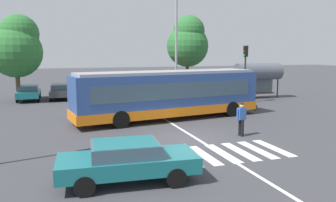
% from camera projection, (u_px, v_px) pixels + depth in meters
% --- Properties ---
extents(ground_plane, '(160.00, 160.00, 0.00)m').
position_uv_depth(ground_plane, '(188.00, 138.00, 16.70)').
color(ground_plane, '#3D3D42').
extents(city_transit_bus, '(12.55, 4.36, 3.06)m').
position_uv_depth(city_transit_bus, '(169.00, 94.00, 21.24)').
color(city_transit_bus, black).
rests_on(city_transit_bus, ground_plane).
extents(pedestrian_crossing_street, '(0.58, 0.36, 1.72)m').
position_uv_depth(pedestrian_crossing_street, '(241.00, 117.00, 16.91)').
color(pedestrian_crossing_street, black).
rests_on(pedestrian_crossing_street, ground_plane).
extents(foreground_sedan, '(4.62, 2.15, 1.35)m').
position_uv_depth(foreground_sedan, '(127.00, 159.00, 10.89)').
color(foreground_sedan, black).
rests_on(foreground_sedan, ground_plane).
extents(parked_car_teal, '(1.89, 4.51, 1.35)m').
position_uv_depth(parked_car_teal, '(29.00, 92.00, 29.64)').
color(parked_car_teal, black).
rests_on(parked_car_teal, ground_plane).
extents(parked_car_charcoal, '(2.02, 4.57, 1.35)m').
position_uv_depth(parked_car_charcoal, '(61.00, 91.00, 30.59)').
color(parked_car_charcoal, black).
rests_on(parked_car_charcoal, ground_plane).
extents(parked_car_champagne, '(1.95, 4.54, 1.35)m').
position_uv_depth(parked_car_champagne, '(89.00, 89.00, 31.57)').
color(parked_car_champagne, black).
rests_on(parked_car_champagne, ground_plane).
extents(parked_car_silver, '(2.01, 4.57, 1.35)m').
position_uv_depth(parked_car_silver, '(120.00, 89.00, 32.11)').
color(parked_car_silver, black).
rests_on(parked_car_silver, ground_plane).
extents(parked_car_blue, '(1.90, 4.52, 1.35)m').
position_uv_depth(parked_car_blue, '(146.00, 87.00, 33.30)').
color(parked_car_blue, black).
rests_on(parked_car_blue, ground_plane).
extents(parked_car_red, '(1.90, 4.51, 1.35)m').
position_uv_depth(parked_car_red, '(170.00, 87.00, 34.11)').
color(parked_car_red, black).
rests_on(parked_car_red, ground_plane).
extents(traffic_light_far_corner, '(0.33, 0.32, 4.76)m').
position_uv_depth(traffic_light_far_corner, '(245.00, 65.00, 27.74)').
color(traffic_light_far_corner, '#28282B').
rests_on(traffic_light_far_corner, ground_plane).
extents(bus_stop_shelter, '(4.46, 1.54, 3.25)m').
position_uv_depth(bus_stop_shelter, '(258.00, 72.00, 30.75)').
color(bus_stop_shelter, '#28282B').
rests_on(bus_stop_shelter, ground_plane).
extents(twin_arm_street_lamp, '(4.09, 0.32, 9.80)m').
position_uv_depth(twin_arm_street_lamp, '(176.00, 32.00, 28.18)').
color(twin_arm_street_lamp, '#939399').
rests_on(twin_arm_street_lamp, ground_plane).
extents(background_tree_left, '(4.35, 4.35, 7.42)m').
position_uv_depth(background_tree_left, '(17.00, 47.00, 28.31)').
color(background_tree_left, brown).
rests_on(background_tree_left, ground_plane).
extents(background_tree_right, '(4.52, 4.52, 8.18)m').
position_uv_depth(background_tree_right, '(188.00, 42.00, 36.24)').
color(background_tree_right, brown).
rests_on(background_tree_right, ground_plane).
extents(crosswalk_painted_stripes, '(6.33, 2.75, 0.01)m').
position_uv_depth(crosswalk_painted_stripes, '(214.00, 154.00, 13.98)').
color(crosswalk_painted_stripes, silver).
rests_on(crosswalk_painted_stripes, ground_plane).
extents(lane_center_line, '(0.16, 24.00, 0.01)m').
position_uv_depth(lane_center_line, '(180.00, 129.00, 18.68)').
color(lane_center_line, silver).
rests_on(lane_center_line, ground_plane).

